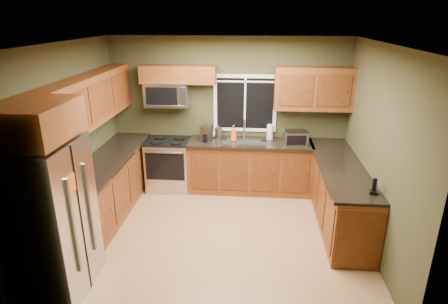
# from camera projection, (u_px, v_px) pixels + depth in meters

# --- Properties ---
(floor) EXTENTS (4.20, 4.20, 0.00)m
(floor) POSITION_uv_depth(u_px,v_px,m) (219.00, 233.00, 5.52)
(floor) COLOR #9C6C44
(floor) RESTS_ON ground
(ceiling) EXTENTS (4.20, 4.20, 0.00)m
(ceiling) POSITION_uv_depth(u_px,v_px,m) (217.00, 43.00, 4.59)
(ceiling) COLOR white
(ceiling) RESTS_ON back_wall
(back_wall) EXTENTS (4.20, 0.00, 4.20)m
(back_wall) POSITION_uv_depth(u_px,v_px,m) (228.00, 114.00, 6.74)
(back_wall) COLOR #37361E
(back_wall) RESTS_ON ground
(front_wall) EXTENTS (4.20, 0.00, 4.20)m
(front_wall) POSITION_uv_depth(u_px,v_px,m) (198.00, 213.00, 3.37)
(front_wall) COLOR #37361E
(front_wall) RESTS_ON ground
(left_wall) EXTENTS (0.00, 3.60, 3.60)m
(left_wall) POSITION_uv_depth(u_px,v_px,m) (69.00, 143.00, 5.23)
(left_wall) COLOR #37361E
(left_wall) RESTS_ON ground
(right_wall) EXTENTS (0.00, 3.60, 3.60)m
(right_wall) POSITION_uv_depth(u_px,v_px,m) (378.00, 152.00, 4.88)
(right_wall) COLOR #37361E
(right_wall) RESTS_ON ground
(window) EXTENTS (1.12, 0.03, 1.02)m
(window) POSITION_uv_depth(u_px,v_px,m) (245.00, 103.00, 6.63)
(window) COLOR white
(window) RESTS_ON back_wall
(base_cabinets_left) EXTENTS (0.60, 2.65, 0.90)m
(base_cabinets_left) POSITION_uv_depth(u_px,v_px,m) (109.00, 187.00, 5.96)
(base_cabinets_left) COLOR brown
(base_cabinets_left) RESTS_ON ground
(countertop_left) EXTENTS (0.65, 2.65, 0.04)m
(countertop_left) POSITION_uv_depth(u_px,v_px,m) (108.00, 160.00, 5.79)
(countertop_left) COLOR black
(countertop_left) RESTS_ON base_cabinets_left
(base_cabinets_back) EXTENTS (2.17, 0.60, 0.90)m
(base_cabinets_back) POSITION_uv_depth(u_px,v_px,m) (250.00, 167.00, 6.73)
(base_cabinets_back) COLOR brown
(base_cabinets_back) RESTS_ON ground
(countertop_back) EXTENTS (2.17, 0.65, 0.04)m
(countertop_back) POSITION_uv_depth(u_px,v_px,m) (250.00, 143.00, 6.55)
(countertop_back) COLOR black
(countertop_back) RESTS_ON base_cabinets_back
(base_cabinets_peninsula) EXTENTS (0.60, 2.52, 0.90)m
(base_cabinets_peninsula) POSITION_uv_depth(u_px,v_px,m) (339.00, 194.00, 5.73)
(base_cabinets_peninsula) COLOR brown
(base_cabinets_peninsula) RESTS_ON ground
(countertop_peninsula) EXTENTS (0.65, 2.50, 0.04)m
(countertop_peninsula) POSITION_uv_depth(u_px,v_px,m) (340.00, 165.00, 5.57)
(countertop_peninsula) COLOR black
(countertop_peninsula) RESTS_ON base_cabinets_peninsula
(upper_cabinets_left) EXTENTS (0.33, 2.65, 0.72)m
(upper_cabinets_left) POSITION_uv_depth(u_px,v_px,m) (90.00, 100.00, 5.48)
(upper_cabinets_left) COLOR brown
(upper_cabinets_left) RESTS_ON left_wall
(upper_cabinets_back_left) EXTENTS (1.30, 0.33, 0.30)m
(upper_cabinets_back_left) POSITION_uv_depth(u_px,v_px,m) (178.00, 74.00, 6.40)
(upper_cabinets_back_left) COLOR brown
(upper_cabinets_back_left) RESTS_ON back_wall
(upper_cabinets_back_right) EXTENTS (1.30, 0.33, 0.72)m
(upper_cabinets_back_right) POSITION_uv_depth(u_px,v_px,m) (313.00, 89.00, 6.29)
(upper_cabinets_back_right) COLOR brown
(upper_cabinets_back_right) RESTS_ON back_wall
(upper_cabinet_over_fridge) EXTENTS (0.72, 0.90, 0.38)m
(upper_cabinet_over_fridge) POSITION_uv_depth(u_px,v_px,m) (32.00, 121.00, 3.75)
(upper_cabinet_over_fridge) COLOR brown
(upper_cabinet_over_fridge) RESTS_ON left_wall
(refrigerator) EXTENTS (0.74, 0.90, 1.80)m
(refrigerator) POSITION_uv_depth(u_px,v_px,m) (50.00, 220.00, 4.14)
(refrigerator) COLOR #B7B7BC
(refrigerator) RESTS_ON ground
(range) EXTENTS (0.76, 0.69, 0.94)m
(range) POSITION_uv_depth(u_px,v_px,m) (169.00, 164.00, 6.82)
(range) COLOR #B7B7BC
(range) RESTS_ON ground
(microwave) EXTENTS (0.76, 0.41, 0.42)m
(microwave) POSITION_uv_depth(u_px,v_px,m) (167.00, 94.00, 6.51)
(microwave) COLOR #B7B7BC
(microwave) RESTS_ON back_wall
(sink) EXTENTS (0.60, 0.42, 0.36)m
(sink) POSITION_uv_depth(u_px,v_px,m) (244.00, 141.00, 6.56)
(sink) COLOR slate
(sink) RESTS_ON countertop_back
(toaster_oven) EXTENTS (0.42, 0.34, 0.24)m
(toaster_oven) POSITION_uv_depth(u_px,v_px,m) (296.00, 138.00, 6.37)
(toaster_oven) COLOR #B7B7BC
(toaster_oven) RESTS_ON countertop_back
(coffee_maker) EXTENTS (0.22, 0.26, 0.28)m
(coffee_maker) POSITION_uv_depth(u_px,v_px,m) (206.00, 134.00, 6.54)
(coffee_maker) COLOR slate
(coffee_maker) RESTS_ON countertop_back
(kettle) EXTENTS (0.17, 0.17, 0.25)m
(kettle) POSITION_uv_depth(u_px,v_px,m) (219.00, 132.00, 6.71)
(kettle) COLOR #B7B7BC
(kettle) RESTS_ON countertop_back
(paper_towel_roll) EXTENTS (0.12, 0.12, 0.28)m
(paper_towel_roll) POSITION_uv_depth(u_px,v_px,m) (270.00, 132.00, 6.66)
(paper_towel_roll) COLOR white
(paper_towel_roll) RESTS_ON countertop_back
(soap_bottle_a) EXTENTS (0.13, 0.13, 0.28)m
(soap_bottle_a) POSITION_uv_depth(u_px,v_px,m) (234.00, 133.00, 6.54)
(soap_bottle_a) COLOR #DC5714
(soap_bottle_a) RESTS_ON countertop_back
(soap_bottle_c) EXTENTS (0.15, 0.15, 0.15)m
(soap_bottle_c) POSITION_uv_depth(u_px,v_px,m) (214.00, 133.00, 6.78)
(soap_bottle_c) COLOR white
(soap_bottle_c) RESTS_ON countertop_back
(cordless_phone) EXTENTS (0.11, 0.11, 0.21)m
(cordless_phone) POSITION_uv_depth(u_px,v_px,m) (374.00, 189.00, 4.63)
(cordless_phone) COLOR black
(cordless_phone) RESTS_ON countertop_peninsula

